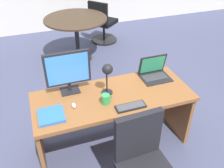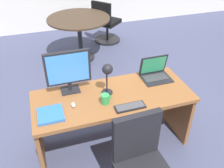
# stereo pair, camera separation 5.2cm
# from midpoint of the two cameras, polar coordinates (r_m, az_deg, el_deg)

# --- Properties ---
(ground) EXTENTS (12.00, 12.00, 0.00)m
(ground) POSITION_cam_midpoint_polar(r_m,az_deg,el_deg) (4.23, -5.74, 1.18)
(ground) COLOR #474C6B
(desk) EXTENTS (1.69, 0.69, 0.73)m
(desk) POSITION_cam_midpoint_polar(r_m,az_deg,el_deg) (2.77, 0.47, -5.36)
(desk) COLOR brown
(desk) RESTS_ON ground
(monitor) EXTENTS (0.47, 0.16, 0.47)m
(monitor) POSITION_cam_midpoint_polar(r_m,az_deg,el_deg) (2.57, -9.56, 3.37)
(monitor) COLOR black
(monitor) RESTS_ON desk
(laptop) EXTENTS (0.33, 0.27, 0.25)m
(laptop) POSITION_cam_midpoint_polar(r_m,az_deg,el_deg) (2.93, 10.30, 3.04)
(laptop) COLOR black
(laptop) RESTS_ON desk
(keyboard) EXTENTS (0.31, 0.11, 0.02)m
(keyboard) POSITION_cam_midpoint_polar(r_m,az_deg,el_deg) (2.46, 4.80, -5.26)
(keyboard) COLOR black
(keyboard) RESTS_ON desk
(mouse) EXTENTS (0.04, 0.07, 0.03)m
(mouse) POSITION_cam_midpoint_polar(r_m,az_deg,el_deg) (2.49, -8.33, -4.78)
(mouse) COLOR silver
(mouse) RESTS_ON desk
(desk_lamp) EXTENTS (0.12, 0.14, 0.37)m
(desk_lamp) POSITION_cam_midpoint_polar(r_m,az_deg,el_deg) (2.48, -0.47, 2.55)
(desk_lamp) COLOR black
(desk_lamp) RESTS_ON desk
(book) EXTENTS (0.24, 0.25, 0.03)m
(book) POSITION_cam_midpoint_polar(r_m,az_deg,el_deg) (2.42, -13.41, -6.85)
(book) COLOR blue
(book) RESTS_ON desk
(coffee_mug) EXTENTS (0.11, 0.08, 0.10)m
(coffee_mug) POSITION_cam_midpoint_polar(r_m,az_deg,el_deg) (2.48, -0.97, -3.46)
(coffee_mug) COLOR green
(coffee_mug) RESTS_ON desk
(meeting_table) EXTENTS (1.12, 1.12, 0.80)m
(meeting_table) POSITION_cam_midpoint_polar(r_m,az_deg,el_deg) (4.63, -7.24, 12.62)
(meeting_table) COLOR black
(meeting_table) RESTS_ON ground
(meeting_chair_near) EXTENTS (0.66, 0.65, 0.90)m
(meeting_chair_near) POSITION_cam_midpoint_polar(r_m,az_deg,el_deg) (5.39, -1.18, 13.39)
(meeting_chair_near) COLOR black
(meeting_chair_near) RESTS_ON ground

